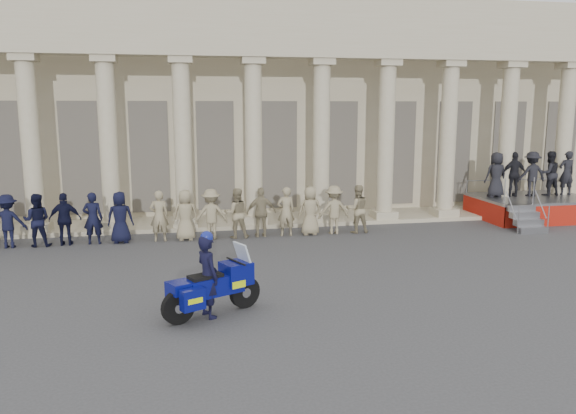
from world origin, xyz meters
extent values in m
plane|color=#3A3A3C|center=(0.00, 0.00, 0.00)|extent=(90.00, 90.00, 0.00)
cube|color=tan|center=(0.00, 15.00, 4.50)|extent=(40.00, 10.00, 9.00)
cube|color=tan|center=(0.00, 8.80, 0.07)|extent=(40.00, 2.60, 0.15)
cube|color=tan|center=(0.00, 8.00, 6.79)|extent=(35.80, 1.00, 1.00)
cube|color=tan|center=(0.00, 8.00, 7.89)|extent=(35.80, 1.00, 1.20)
cube|color=tan|center=(-6.50, 8.00, 0.30)|extent=(0.90, 0.90, 0.30)
cylinder|color=tan|center=(-6.50, 8.00, 3.25)|extent=(0.64, 0.64, 5.60)
cube|color=tan|center=(-6.50, 8.00, 6.17)|extent=(0.85, 0.85, 0.24)
cube|color=tan|center=(-3.90, 8.00, 0.30)|extent=(0.90, 0.90, 0.30)
cylinder|color=tan|center=(-3.90, 8.00, 3.25)|extent=(0.64, 0.64, 5.60)
cube|color=tan|center=(-3.90, 8.00, 6.17)|extent=(0.85, 0.85, 0.24)
cube|color=tan|center=(-1.30, 8.00, 0.30)|extent=(0.90, 0.90, 0.30)
cylinder|color=tan|center=(-1.30, 8.00, 3.25)|extent=(0.64, 0.64, 5.60)
cube|color=tan|center=(-1.30, 8.00, 6.17)|extent=(0.85, 0.85, 0.24)
cube|color=tan|center=(1.30, 8.00, 0.30)|extent=(0.90, 0.90, 0.30)
cylinder|color=tan|center=(1.30, 8.00, 3.25)|extent=(0.64, 0.64, 5.60)
cube|color=tan|center=(1.30, 8.00, 6.17)|extent=(0.85, 0.85, 0.24)
cube|color=tan|center=(3.90, 8.00, 0.30)|extent=(0.90, 0.90, 0.30)
cylinder|color=tan|center=(3.90, 8.00, 3.25)|extent=(0.64, 0.64, 5.60)
cube|color=tan|center=(3.90, 8.00, 6.17)|extent=(0.85, 0.85, 0.24)
cube|color=tan|center=(6.50, 8.00, 0.30)|extent=(0.90, 0.90, 0.30)
cylinder|color=tan|center=(6.50, 8.00, 3.25)|extent=(0.64, 0.64, 5.60)
cube|color=tan|center=(6.50, 8.00, 6.17)|extent=(0.85, 0.85, 0.24)
cube|color=tan|center=(9.10, 8.00, 0.30)|extent=(0.90, 0.90, 0.30)
cylinder|color=tan|center=(9.10, 8.00, 3.25)|extent=(0.64, 0.64, 5.60)
cube|color=tan|center=(9.10, 8.00, 6.17)|extent=(0.85, 0.85, 0.24)
cube|color=tan|center=(11.70, 8.00, 0.30)|extent=(0.90, 0.90, 0.30)
cylinder|color=tan|center=(11.70, 8.00, 3.25)|extent=(0.64, 0.64, 5.60)
cube|color=tan|center=(11.70, 8.00, 6.17)|extent=(0.85, 0.85, 0.24)
cube|color=tan|center=(14.30, 8.00, 0.30)|extent=(0.90, 0.90, 0.30)
cylinder|color=tan|center=(14.30, 8.00, 3.25)|extent=(0.64, 0.64, 5.60)
cube|color=tan|center=(14.30, 8.00, 6.17)|extent=(0.85, 0.85, 0.24)
cube|color=black|center=(-7.80, 10.02, 2.55)|extent=(1.30, 0.12, 4.20)
cube|color=black|center=(-5.20, 10.02, 2.55)|extent=(1.30, 0.12, 4.20)
cube|color=black|center=(-2.60, 10.02, 2.55)|extent=(1.30, 0.12, 4.20)
cube|color=black|center=(0.00, 10.02, 2.55)|extent=(1.30, 0.12, 4.20)
cube|color=black|center=(2.60, 10.02, 2.55)|extent=(1.30, 0.12, 4.20)
cube|color=black|center=(5.20, 10.02, 2.55)|extent=(1.30, 0.12, 4.20)
cube|color=black|center=(7.80, 10.02, 2.55)|extent=(1.30, 0.12, 4.20)
cube|color=black|center=(10.40, 10.02, 2.55)|extent=(1.30, 0.12, 4.20)
cube|color=black|center=(13.00, 10.02, 2.55)|extent=(1.30, 0.12, 4.20)
cube|color=black|center=(15.60, 10.02, 2.55)|extent=(1.30, 0.12, 4.20)
imported|color=black|center=(-6.96, 6.27, 0.88)|extent=(1.13, 0.65, 1.75)
imported|color=black|center=(-6.08, 6.27, 0.88)|extent=(0.85, 0.66, 1.75)
imported|color=black|center=(-5.20, 6.27, 0.88)|extent=(1.03, 0.43, 1.75)
imported|color=black|center=(-4.33, 6.27, 0.88)|extent=(0.64, 0.42, 1.75)
imported|color=black|center=(-3.45, 6.27, 0.88)|extent=(0.86, 0.56, 1.75)
imported|color=gray|center=(-2.17, 6.27, 0.88)|extent=(0.64, 0.42, 1.75)
imported|color=gray|center=(-1.30, 6.27, 0.88)|extent=(0.86, 0.56, 1.75)
imported|color=gray|center=(-0.42, 6.27, 0.88)|extent=(1.13, 0.65, 1.75)
imported|color=gray|center=(0.45, 6.27, 0.88)|extent=(0.85, 0.66, 1.75)
imported|color=gray|center=(1.33, 6.27, 0.88)|extent=(1.03, 0.43, 1.75)
imported|color=gray|center=(2.21, 6.27, 0.88)|extent=(0.64, 0.42, 1.75)
imported|color=gray|center=(3.08, 6.27, 0.88)|extent=(0.86, 0.56, 1.75)
imported|color=gray|center=(3.96, 6.27, 0.88)|extent=(1.13, 0.65, 1.75)
imported|color=gray|center=(4.84, 6.27, 0.88)|extent=(0.85, 0.66, 1.75)
cube|color=gray|center=(12.73, 7.50, 0.85)|extent=(4.45, 3.18, 0.10)
cube|color=#A6190D|center=(12.73, 5.93, 0.40)|extent=(4.45, 0.04, 0.80)
cube|color=#A6190D|center=(10.52, 7.50, 0.40)|extent=(0.04, 3.18, 0.80)
cube|color=gray|center=(11.10, 5.01, 0.11)|extent=(1.10, 0.28, 0.23)
cube|color=gray|center=(11.10, 5.29, 0.34)|extent=(1.10, 0.28, 0.23)
cube|color=gray|center=(11.10, 5.57, 0.56)|extent=(1.10, 0.28, 0.23)
cube|color=gray|center=(11.10, 5.85, 0.79)|extent=(1.10, 0.28, 0.23)
cylinder|color=gray|center=(12.73, 9.04, 1.40)|extent=(4.45, 0.04, 0.04)
imported|color=black|center=(11.13, 7.70, 1.82)|extent=(0.89, 0.58, 1.83)
imported|color=black|center=(11.93, 7.70, 1.82)|extent=(1.07, 0.45, 1.83)
imported|color=black|center=(12.73, 7.70, 1.82)|extent=(1.18, 0.68, 1.83)
imported|color=black|center=(13.53, 7.70, 1.82)|extent=(0.89, 0.69, 1.83)
imported|color=black|center=(14.33, 7.70, 1.82)|extent=(0.67, 0.44, 1.83)
cylinder|color=black|center=(-0.04, -0.67, 0.36)|extent=(0.72, 0.46, 0.73)
cylinder|color=black|center=(-1.53, -1.40, 0.36)|extent=(0.72, 0.46, 0.73)
cube|color=navy|center=(-0.74, -1.01, 0.69)|extent=(1.35, 0.97, 0.42)
cube|color=navy|center=(-0.24, -0.77, 0.86)|extent=(0.80, 0.78, 0.50)
cube|color=silver|center=(-0.24, -0.77, 0.61)|extent=(0.36, 0.40, 0.13)
cube|color=#B2BFCC|center=(-0.07, -0.69, 1.24)|extent=(0.43, 0.56, 0.59)
cube|color=black|center=(-0.94, -1.11, 0.91)|extent=(0.81, 0.65, 0.11)
cube|color=navy|center=(-1.49, -1.37, 0.77)|extent=(0.51, 0.51, 0.24)
cube|color=navy|center=(-1.23, -1.64, 0.61)|extent=(0.55, 0.44, 0.44)
cube|color=#CAE60C|center=(-1.23, -1.64, 0.61)|extent=(0.41, 0.38, 0.11)
cube|color=navy|center=(-1.54, -1.01, 0.61)|extent=(0.55, 0.44, 0.44)
cube|color=#CAE60C|center=(-1.54, -1.01, 0.61)|extent=(0.41, 0.38, 0.11)
cylinder|color=silver|center=(-1.35, -1.01, 0.33)|extent=(0.65, 0.39, 0.11)
cylinder|color=black|center=(-0.24, -0.77, 1.13)|extent=(0.37, 0.71, 0.04)
imported|color=black|center=(-0.89, -1.08, 0.91)|extent=(0.69, 0.79, 1.83)
sphere|color=navy|center=(-0.89, -1.08, 1.78)|extent=(0.28, 0.28, 0.28)
camera|label=1|loc=(-1.36, -12.89, 4.54)|focal=35.00mm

